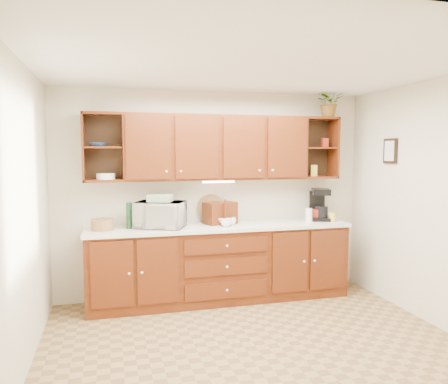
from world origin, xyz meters
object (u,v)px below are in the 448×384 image
microwave (160,215)px  coffee_maker (320,205)px  bread_box (220,213)px  potted_plant (330,103)px

microwave → coffee_maker: (2.11, 0.06, 0.04)m
bread_box → coffee_maker: size_ratio=0.92×
potted_plant → coffee_maker: bearing=179.7°
microwave → potted_plant: (2.22, 0.06, 1.38)m
microwave → bread_box: 0.77m
coffee_maker → microwave: bearing=-157.9°
microwave → coffee_maker: 2.11m
microwave → bread_box: (0.76, 0.10, -0.02)m
coffee_maker → potted_plant: potted_plant is taller
microwave → bread_box: bearing=31.6°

